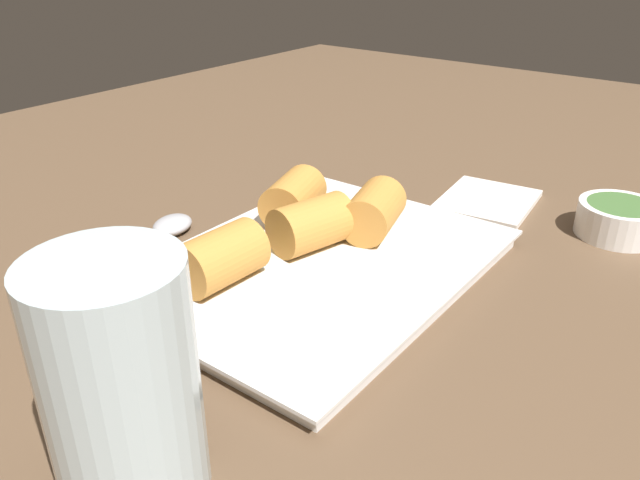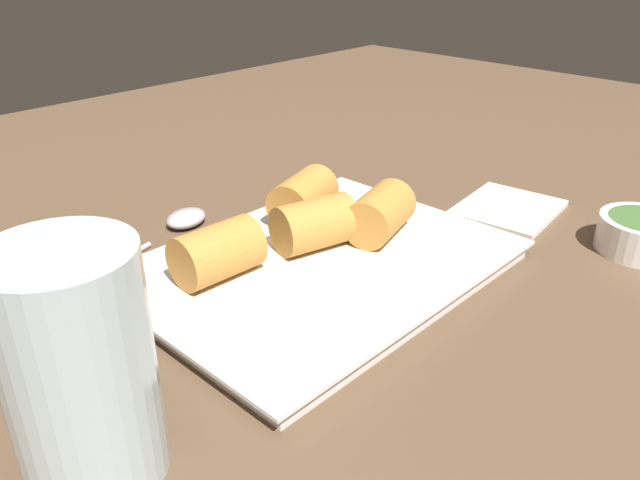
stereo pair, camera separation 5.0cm
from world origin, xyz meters
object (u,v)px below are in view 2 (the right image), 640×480
drinking_glass (79,369)px  spoon (177,224)px  serving_plate (320,267)px  napkin (508,209)px

drinking_glass → spoon: bearing=-132.8°
serving_plate → napkin: size_ratio=2.70×
napkin → spoon: bearing=-38.6°
spoon → napkin: (-25.46, 20.34, -0.38)cm
serving_plate → drinking_glass: bearing=14.0°
spoon → napkin: size_ratio=1.67×
napkin → drinking_glass: bearing=1.1°
spoon → drinking_glass: bearing=47.2°
serving_plate → drinking_glass: (22.78, 5.68, 5.68)cm
serving_plate → napkin: 22.80cm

